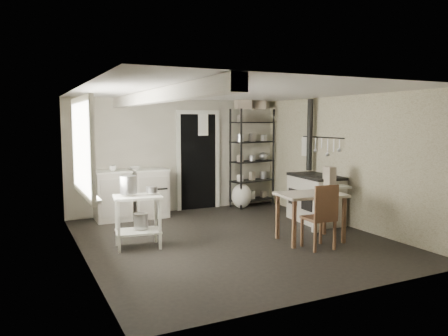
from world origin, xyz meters
name	(u,v)px	position (x,y,z in m)	size (l,w,h in m)	color
floor	(232,239)	(0.00, 0.00, 0.00)	(5.00, 5.00, 0.00)	black
ceiling	(233,92)	(0.00, 0.00, 2.30)	(5.00, 5.00, 0.00)	beige
wall_back	(178,155)	(0.00, 2.50, 1.15)	(4.50, 0.02, 2.30)	#BAB39F
wall_front	(341,189)	(0.00, -2.50, 1.15)	(4.50, 0.02, 2.30)	#BAB39F
wall_left	(81,174)	(-2.25, 0.00, 1.15)	(0.02, 5.00, 2.30)	#BAB39F
wall_right	(345,161)	(2.25, 0.00, 1.15)	(0.02, 5.00, 2.30)	#BAB39F
window	(81,147)	(-2.22, 0.20, 1.50)	(0.12, 1.76, 1.28)	silver
doorway	(198,162)	(0.45, 2.47, 1.00)	(0.96, 0.10, 2.08)	silver
ceiling_beam	(157,96)	(-1.20, 0.00, 2.20)	(0.18, 5.00, 0.18)	silver
wallpaper_panel	(345,161)	(2.24, 0.00, 1.15)	(0.01, 5.00, 2.30)	beige
utensil_rail	(322,137)	(2.19, 0.60, 1.55)	(0.06, 1.20, 0.44)	silver
prep_table	(138,221)	(-1.46, 0.19, 0.40)	(0.68, 0.48, 0.77)	silver
stockpot	(128,185)	(-1.58, 0.20, 0.94)	(0.24, 0.24, 0.26)	silver
saucepan	(152,190)	(-1.24, 0.17, 0.85)	(0.17, 0.17, 0.09)	silver
bucket	(141,221)	(-1.40, 0.23, 0.39)	(0.21, 0.21, 0.23)	silver
base_cabinets	(131,194)	(-1.06, 2.18, 0.46)	(1.43, 0.61, 0.94)	beige
mixing_bowl	(135,169)	(-0.98, 2.18, 0.95)	(0.27, 0.27, 0.07)	white
counter_cup	(113,169)	(-1.42, 2.06, 0.97)	(0.13, 0.13, 0.11)	white
shelf_rack	(252,163)	(1.65, 2.29, 0.95)	(1.00, 0.39, 2.12)	black
shelf_jar	(239,144)	(1.32, 2.27, 1.36)	(0.08, 0.08, 0.18)	white
storage_box_a	(243,114)	(1.38, 2.23, 2.01)	(0.31, 0.27, 0.22)	beige
storage_box_b	(259,115)	(1.83, 2.33, 1.99)	(0.28, 0.26, 0.18)	beige
stove	(315,198)	(1.92, 0.40, 0.44)	(0.61, 1.11, 0.87)	beige
stovepipe	(310,135)	(2.10, 0.85, 1.59)	(0.11, 0.11, 1.46)	black
side_ledge	(334,206)	(1.80, -0.27, 0.43)	(0.50, 0.27, 0.77)	silver
oats_box	(330,171)	(1.73, -0.22, 1.01)	(0.13, 0.22, 0.32)	beige
work_table	(310,217)	(1.04, -0.61, 0.38)	(0.98, 0.69, 0.75)	beige
table_cup	(327,189)	(1.29, -0.69, 0.80)	(0.09, 0.09, 0.09)	white
chair	(318,216)	(0.91, -0.99, 0.48)	(0.39, 0.41, 0.96)	brown
flour_sack	(242,197)	(1.30, 2.12, 0.24)	(0.44, 0.37, 0.53)	white
floor_crock	(315,227)	(1.46, -0.21, 0.07)	(0.13, 0.13, 0.16)	white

